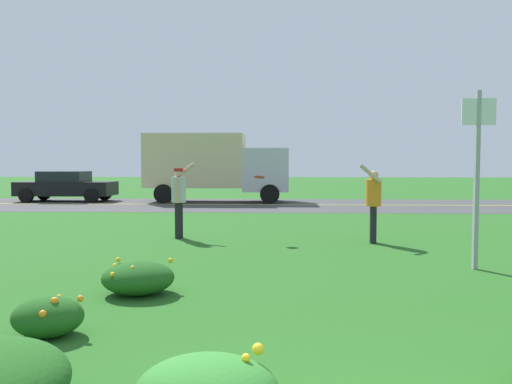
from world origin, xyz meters
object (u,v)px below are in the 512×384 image
person_catcher_orange_shirt (373,200)px  frisbee_red (259,177)px  box_truck_silver (214,164)px  car_black_center_left (66,186)px  sign_post_near_path (477,163)px  person_thrower_red_cap_gray_shirt (179,195)px

person_catcher_orange_shirt → frisbee_red: person_catcher_orange_shirt is taller
frisbee_red → box_truck_silver: box_truck_silver is taller
frisbee_red → car_black_center_left: 15.53m
car_black_center_left → box_truck_silver: size_ratio=0.67×
car_black_center_left → person_catcher_orange_shirt: bearing=-45.0°
sign_post_near_path → person_thrower_red_cap_gray_shirt: bearing=149.7°
person_catcher_orange_shirt → box_truck_silver: 13.45m
frisbee_red → car_black_center_left: frisbee_red is taller
sign_post_near_path → person_thrower_red_cap_gray_shirt: sign_post_near_path is taller
person_catcher_orange_shirt → car_black_center_left: person_catcher_orange_shirt is taller
person_thrower_red_cap_gray_shirt → box_truck_silver: bearing=93.3°
car_black_center_left → person_thrower_red_cap_gray_shirt: bearing=-56.4°
sign_post_near_path → frisbee_red: (-3.77, 3.14, -0.32)m
frisbee_red → person_thrower_red_cap_gray_shirt: bearing=174.6°
sign_post_near_path → car_black_center_left: (-13.56, 15.17, -1.06)m
sign_post_near_path → person_catcher_orange_shirt: (-1.19, 2.79, -0.81)m
sign_post_near_path → person_thrower_red_cap_gray_shirt: 6.65m
person_thrower_red_cap_gray_shirt → frisbee_red: bearing=-5.4°
car_black_center_left → box_truck_silver: 7.26m
person_thrower_red_cap_gray_shirt → box_truck_silver: 11.89m
person_thrower_red_cap_gray_shirt → person_catcher_orange_shirt: bearing=-6.8°
frisbee_red → box_truck_silver: size_ratio=0.04×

